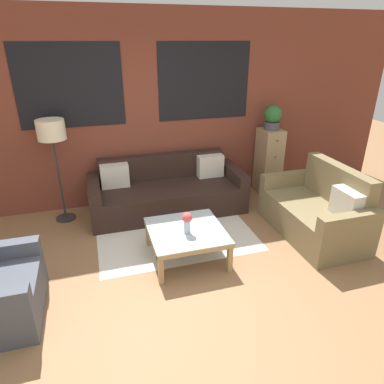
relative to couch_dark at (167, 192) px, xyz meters
The scene contains 10 objects.
ground_plane 1.98m from the couch_dark, 96.85° to the right, with size 16.00×16.00×0.00m, color #8E6642.
wall_back_brick 1.25m from the couch_dark, 115.63° to the left, with size 8.40×0.09×2.80m.
rug 0.78m from the couch_dark, 95.20° to the right, with size 2.03×1.46×0.00m.
couch_dark is the anchor object (origin of this frame).
settee_vintage 2.12m from the couch_dark, 36.00° to the right, with size 0.80×1.47×0.92m.
coffee_table 1.30m from the couch_dark, 92.91° to the right, with size 0.85×0.85×0.38m.
floor_lamp 1.77m from the couch_dark, behind, with size 0.36×0.36×1.44m.
drawer_cabinet 1.80m from the couch_dark, ahead, with size 0.33×0.42×1.06m.
potted_plant 2.04m from the couch_dark, ahead, with size 0.28×0.28×0.38m.
flower_vase 1.39m from the couch_dark, 93.16° to the right, with size 0.12×0.12×0.25m.
Camera 1 is at (-0.74, -2.63, 2.39)m, focal length 32.00 mm.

